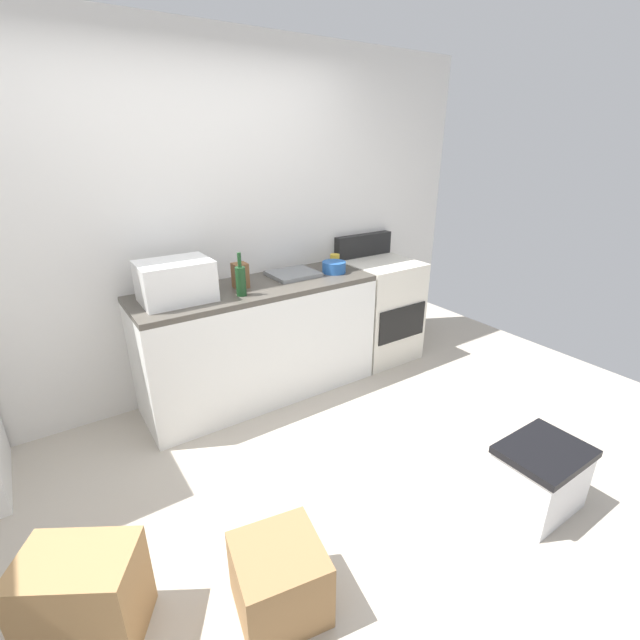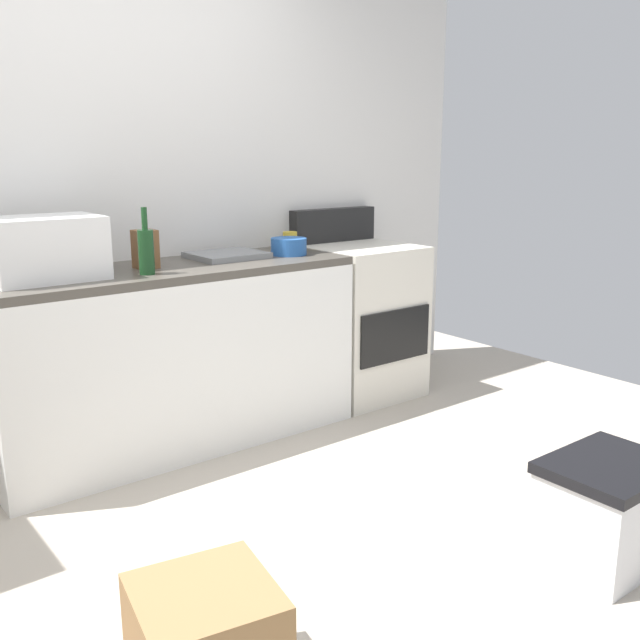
{
  "view_description": "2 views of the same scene",
  "coord_description": "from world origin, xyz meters",
  "px_view_note": "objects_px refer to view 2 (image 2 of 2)",
  "views": [
    {
      "loc": [
        -1.03,
        -1.61,
        1.88
      ],
      "look_at": [
        0.48,
        0.63,
        0.78
      ],
      "focal_mm": 24.6,
      "sensor_mm": 36.0,
      "label": 1
    },
    {
      "loc": [
        -1.21,
        -1.91,
        1.44
      ],
      "look_at": [
        0.68,
        0.52,
        0.71
      ],
      "focal_mm": 39.87,
      "sensor_mm": 36.0,
      "label": 2
    }
  ],
  "objects_px": {
    "coffee_mug": "(290,241)",
    "storage_bin": "(606,511)",
    "stove_oven": "(359,318)",
    "microwave": "(45,248)",
    "knife_block": "(145,249)",
    "wine_bottle": "(146,250)",
    "mixing_bowl": "(289,246)"
  },
  "relations": [
    {
      "from": "coffee_mug",
      "to": "storage_bin",
      "type": "xyz_separation_m",
      "value": [
        -0.09,
        -2.04,
        -0.76
      ]
    },
    {
      "from": "stove_oven",
      "to": "microwave",
      "type": "bearing_deg",
      "value": -179.73
    },
    {
      "from": "knife_block",
      "to": "storage_bin",
      "type": "height_order",
      "value": "knife_block"
    },
    {
      "from": "wine_bottle",
      "to": "storage_bin",
      "type": "xyz_separation_m",
      "value": [
        0.89,
        -1.78,
        -0.82
      ]
    },
    {
      "from": "microwave",
      "to": "knife_block",
      "type": "bearing_deg",
      "value": 2.99
    },
    {
      "from": "knife_block",
      "to": "microwave",
      "type": "bearing_deg",
      "value": -177.01
    },
    {
      "from": "storage_bin",
      "to": "knife_block",
      "type": "bearing_deg",
      "value": 112.97
    },
    {
      "from": "microwave",
      "to": "coffee_mug",
      "type": "height_order",
      "value": "microwave"
    },
    {
      "from": "microwave",
      "to": "storage_bin",
      "type": "height_order",
      "value": "microwave"
    },
    {
      "from": "wine_bottle",
      "to": "knife_block",
      "type": "relative_size",
      "value": 1.67
    },
    {
      "from": "wine_bottle",
      "to": "coffee_mug",
      "type": "bearing_deg",
      "value": 15.28
    },
    {
      "from": "stove_oven",
      "to": "microwave",
      "type": "relative_size",
      "value": 2.39
    },
    {
      "from": "knife_block",
      "to": "storage_bin",
      "type": "xyz_separation_m",
      "value": [
        0.82,
        -1.94,
        -0.8
      ]
    },
    {
      "from": "stove_oven",
      "to": "coffee_mug",
      "type": "relative_size",
      "value": 11.0
    },
    {
      "from": "knife_block",
      "to": "storage_bin",
      "type": "bearing_deg",
      "value": -67.03
    },
    {
      "from": "knife_block",
      "to": "storage_bin",
      "type": "distance_m",
      "value": 2.26
    },
    {
      "from": "wine_bottle",
      "to": "coffee_mug",
      "type": "relative_size",
      "value": 3.0
    },
    {
      "from": "stove_oven",
      "to": "storage_bin",
      "type": "bearing_deg",
      "value": -104.79
    },
    {
      "from": "wine_bottle",
      "to": "stove_oven",
      "type": "bearing_deg",
      "value": 6.08
    },
    {
      "from": "stove_oven",
      "to": "mixing_bowl",
      "type": "distance_m",
      "value": 0.73
    },
    {
      "from": "wine_bottle",
      "to": "knife_block",
      "type": "xyz_separation_m",
      "value": [
        0.07,
        0.17,
        -0.02
      ]
    },
    {
      "from": "stove_oven",
      "to": "wine_bottle",
      "type": "xyz_separation_m",
      "value": [
        -1.4,
        -0.15,
        0.54
      ]
    },
    {
      "from": "knife_block",
      "to": "storage_bin",
      "type": "relative_size",
      "value": 0.39
    },
    {
      "from": "stove_oven",
      "to": "mixing_bowl",
      "type": "relative_size",
      "value": 5.79
    },
    {
      "from": "knife_block",
      "to": "coffee_mug",
      "type": "bearing_deg",
      "value": 6.43
    },
    {
      "from": "microwave",
      "to": "mixing_bowl",
      "type": "height_order",
      "value": "microwave"
    },
    {
      "from": "coffee_mug",
      "to": "mixing_bowl",
      "type": "height_order",
      "value": "coffee_mug"
    },
    {
      "from": "microwave",
      "to": "knife_block",
      "type": "xyz_separation_m",
      "value": [
        0.47,
        0.02,
        -0.05
      ]
    },
    {
      "from": "wine_bottle",
      "to": "mixing_bowl",
      "type": "height_order",
      "value": "wine_bottle"
    },
    {
      "from": "stove_oven",
      "to": "storage_bin",
      "type": "xyz_separation_m",
      "value": [
        -0.51,
        -1.93,
        -0.27
      ]
    },
    {
      "from": "coffee_mug",
      "to": "knife_block",
      "type": "height_order",
      "value": "knife_block"
    },
    {
      "from": "wine_bottle",
      "to": "mixing_bowl",
      "type": "bearing_deg",
      "value": 7.03
    }
  ]
}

